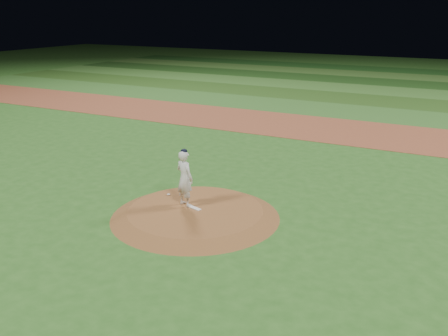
# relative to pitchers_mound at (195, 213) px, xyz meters

# --- Properties ---
(ground) EXTENTS (120.00, 120.00, 0.00)m
(ground) POSITION_rel_pitchers_mound_xyz_m (0.00, 0.00, -0.12)
(ground) COLOR #2A5F1E
(ground) RESTS_ON ground
(infield_dirt_band) EXTENTS (70.00, 6.00, 0.02)m
(infield_dirt_band) POSITION_rel_pitchers_mound_xyz_m (0.00, 14.00, -0.12)
(infield_dirt_band) COLOR brown
(infield_dirt_band) RESTS_ON ground
(outfield_stripe_0) EXTENTS (70.00, 5.00, 0.02)m
(outfield_stripe_0) POSITION_rel_pitchers_mound_xyz_m (0.00, 19.50, -0.12)
(outfield_stripe_0) COLOR #316725
(outfield_stripe_0) RESTS_ON ground
(outfield_stripe_1) EXTENTS (70.00, 5.00, 0.02)m
(outfield_stripe_1) POSITION_rel_pitchers_mound_xyz_m (0.00, 24.50, -0.12)
(outfield_stripe_1) COLOR #264D19
(outfield_stripe_1) RESTS_ON ground
(outfield_stripe_2) EXTENTS (70.00, 5.00, 0.02)m
(outfield_stripe_2) POSITION_rel_pitchers_mound_xyz_m (0.00, 29.50, -0.12)
(outfield_stripe_2) COLOR #376C27
(outfield_stripe_2) RESTS_ON ground
(outfield_stripe_3) EXTENTS (70.00, 5.00, 0.02)m
(outfield_stripe_3) POSITION_rel_pitchers_mound_xyz_m (0.00, 34.50, -0.12)
(outfield_stripe_3) COLOR #1A4114
(outfield_stripe_3) RESTS_ON ground
(outfield_stripe_4) EXTENTS (70.00, 5.00, 0.02)m
(outfield_stripe_4) POSITION_rel_pitchers_mound_xyz_m (0.00, 39.50, -0.12)
(outfield_stripe_4) COLOR #386725
(outfield_stripe_4) RESTS_ON ground
(outfield_stripe_5) EXTENTS (70.00, 5.00, 0.02)m
(outfield_stripe_5) POSITION_rel_pitchers_mound_xyz_m (0.00, 44.50, -0.12)
(outfield_stripe_5) COLOR #1A4817
(outfield_stripe_5) RESTS_ON ground
(pitchers_mound) EXTENTS (5.50, 5.50, 0.25)m
(pitchers_mound) POSITION_rel_pitchers_mound_xyz_m (0.00, 0.00, 0.00)
(pitchers_mound) COLOR brown
(pitchers_mound) RESTS_ON ground
(pitching_rubber) EXTENTS (0.59, 0.31, 0.03)m
(pitching_rubber) POSITION_rel_pitchers_mound_xyz_m (-0.10, 0.08, 0.14)
(pitching_rubber) COLOR white
(pitching_rubber) RESTS_ON pitchers_mound
(rosin_bag) EXTENTS (0.12, 0.12, 0.07)m
(rosin_bag) POSITION_rel_pitchers_mound_xyz_m (-1.49, 0.66, 0.16)
(rosin_bag) COLOR silver
(rosin_bag) RESTS_ON pitchers_mound
(pitcher_on_mound) EXTENTS (0.79, 0.63, 1.94)m
(pitcher_on_mound) POSITION_rel_pitchers_mound_xyz_m (-0.49, 0.17, 1.08)
(pitcher_on_mound) COLOR silver
(pitcher_on_mound) RESTS_ON pitchers_mound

